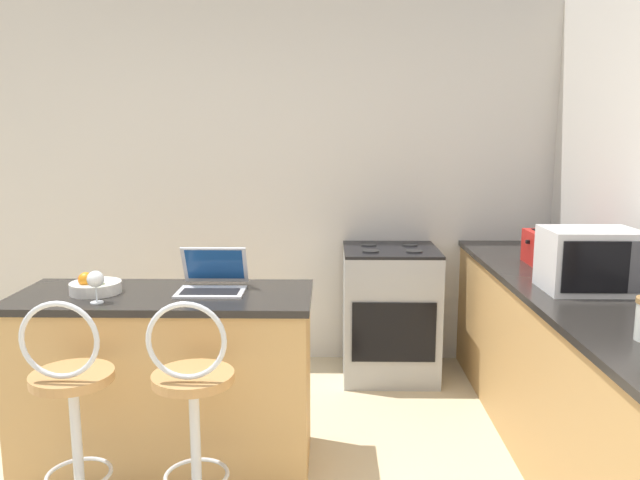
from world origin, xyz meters
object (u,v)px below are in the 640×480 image
at_px(laptop, 213,280).
at_px(stove_range, 390,312).
at_px(fruit_bowl, 94,286).
at_px(wine_glass_short, 96,280).
at_px(microwave, 590,260).
at_px(mug_blue, 584,264).
at_px(bar_stool_near, 74,422).
at_px(bar_stool_far, 194,423).
at_px(toaster, 547,248).

relative_size(laptop, stove_range, 0.36).
bearing_deg(fruit_bowl, wine_glass_short, -66.52).
relative_size(microwave, fruit_bowl, 1.81).
distance_m(microwave, wine_glass_short, 2.37).
distance_m(stove_range, mug_blue, 1.34).
xyz_separation_m(stove_range, mug_blue, (1.00, -0.74, 0.50)).
bearing_deg(wine_glass_short, bar_stool_near, -88.93).
xyz_separation_m(bar_stool_near, wine_glass_short, (-0.01, 0.35, 0.52)).
distance_m(bar_stool_near, fruit_bowl, 0.70).
relative_size(bar_stool_far, wine_glass_short, 6.76).
relative_size(bar_stool_near, wine_glass_short, 6.76).
distance_m(toaster, wine_glass_short, 2.52).
height_order(bar_stool_far, toaster, toaster).
bearing_deg(microwave, fruit_bowl, -177.94).
relative_size(laptop, wine_glass_short, 2.16).
relative_size(laptop, microwave, 0.74).
bearing_deg(bar_stool_near, fruit_bowl, 98.85).
height_order(bar_stool_near, wine_glass_short, wine_glass_short).
distance_m(bar_stool_far, toaster, 2.28).
bearing_deg(wine_glass_short, microwave, 6.31).
xyz_separation_m(laptop, fruit_bowl, (-0.57, -0.07, -0.02)).
relative_size(microwave, stove_range, 0.49).
xyz_separation_m(laptop, mug_blue, (2.00, 0.40, -0.00)).
distance_m(bar_stool_near, bar_stool_far, 0.50).
height_order(bar_stool_far, fruit_bowl, bar_stool_far).
height_order(microwave, mug_blue, microwave).
bearing_deg(microwave, mug_blue, 71.28).
xyz_separation_m(bar_stool_far, stove_range, (0.98, 1.75, -0.03)).
distance_m(bar_stool_near, stove_range, 2.29).
distance_m(microwave, toaster, 0.62).
distance_m(microwave, mug_blue, 0.42).
bearing_deg(laptop, mug_blue, 11.45).
bearing_deg(mug_blue, toaster, 118.93).
distance_m(laptop, wine_glass_short, 0.55).
height_order(fruit_bowl, wine_glass_short, wine_glass_short).
xyz_separation_m(bar_stool_far, wine_glass_short, (-0.51, 0.35, 0.52)).
bearing_deg(bar_stool_near, microwave, 14.62).
bearing_deg(bar_stool_far, wine_glass_short, 145.38).
bearing_deg(wine_glass_short, laptop, 26.47).
relative_size(toaster, fruit_bowl, 1.27).
relative_size(wine_glass_short, mug_blue, 1.46).
bearing_deg(bar_stool_far, microwave, 18.36).
height_order(microwave, fruit_bowl, microwave).
xyz_separation_m(laptop, toaster, (1.87, 0.63, 0.05)).
xyz_separation_m(fruit_bowl, wine_glass_short, (0.08, -0.17, 0.07)).
height_order(microwave, toaster, microwave).
height_order(bar_stool_near, fruit_bowl, bar_stool_near).
xyz_separation_m(microwave, mug_blue, (0.13, 0.39, -0.10)).
bearing_deg(bar_stool_near, laptop, 50.91).
relative_size(bar_stool_far, microwave, 2.31).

